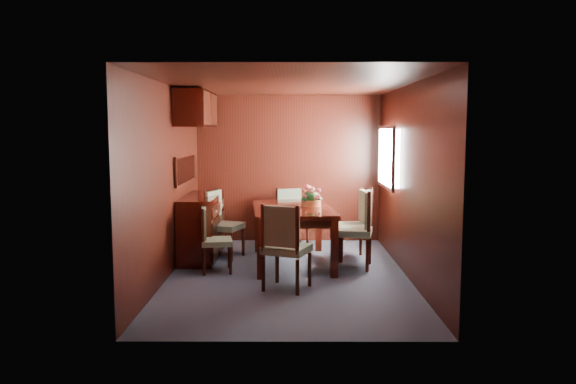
{
  "coord_description": "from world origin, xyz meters",
  "views": [
    {
      "loc": [
        0.02,
        -6.98,
        1.85
      ],
      "look_at": [
        0.0,
        0.14,
        1.05
      ],
      "focal_mm": 35.0,
      "sensor_mm": 36.0,
      "label": 1
    }
  ],
  "objects_px": {
    "chair_right_near": "(359,224)",
    "sideboard": "(202,227)",
    "chair_left_near": "(211,236)",
    "chair_head": "(284,242)",
    "flower_centerpiece": "(311,196)",
    "dining_table": "(293,215)"
  },
  "relations": [
    {
      "from": "dining_table",
      "to": "chair_right_near",
      "type": "relative_size",
      "value": 1.67
    },
    {
      "from": "chair_left_near",
      "to": "chair_right_near",
      "type": "height_order",
      "value": "chair_right_near"
    },
    {
      "from": "dining_table",
      "to": "chair_left_near",
      "type": "distance_m",
      "value": 1.17
    },
    {
      "from": "chair_right_near",
      "to": "flower_centerpiece",
      "type": "xyz_separation_m",
      "value": [
        -0.63,
        0.33,
        0.34
      ]
    },
    {
      "from": "chair_right_near",
      "to": "sideboard",
      "type": "bearing_deg",
      "value": 86.55
    },
    {
      "from": "chair_left_near",
      "to": "chair_head",
      "type": "xyz_separation_m",
      "value": [
        0.95,
        -0.84,
        0.09
      ]
    },
    {
      "from": "chair_right_near",
      "to": "flower_centerpiece",
      "type": "bearing_deg",
      "value": 74.23
    },
    {
      "from": "flower_centerpiece",
      "to": "sideboard",
      "type": "bearing_deg",
      "value": 170.17
    },
    {
      "from": "chair_head",
      "to": "chair_right_near",
      "type": "bearing_deg",
      "value": 69.4
    },
    {
      "from": "chair_right_near",
      "to": "flower_centerpiece",
      "type": "distance_m",
      "value": 0.79
    },
    {
      "from": "chair_left_near",
      "to": "chair_head",
      "type": "relative_size",
      "value": 0.84
    },
    {
      "from": "sideboard",
      "to": "flower_centerpiece",
      "type": "xyz_separation_m",
      "value": [
        1.57,
        -0.27,
        0.48
      ]
    },
    {
      "from": "dining_table",
      "to": "chair_right_near",
      "type": "xyz_separation_m",
      "value": [
        0.89,
        -0.23,
        -0.09
      ]
    },
    {
      "from": "chair_head",
      "to": "flower_centerpiece",
      "type": "distance_m",
      "value": 1.5
    },
    {
      "from": "chair_right_near",
      "to": "chair_left_near",
      "type": "bearing_deg",
      "value": 108.79
    },
    {
      "from": "dining_table",
      "to": "chair_right_near",
      "type": "bearing_deg",
      "value": -18.78
    },
    {
      "from": "sideboard",
      "to": "flower_centerpiece",
      "type": "distance_m",
      "value": 1.66
    },
    {
      "from": "chair_left_near",
      "to": "sideboard",
      "type": "bearing_deg",
      "value": -172.12
    },
    {
      "from": "dining_table",
      "to": "flower_centerpiece",
      "type": "bearing_deg",
      "value": 16.95
    },
    {
      "from": "chair_left_near",
      "to": "chair_head",
      "type": "bearing_deg",
      "value": 39.14
    },
    {
      "from": "sideboard",
      "to": "chair_left_near",
      "type": "height_order",
      "value": "sideboard"
    },
    {
      "from": "chair_head",
      "to": "dining_table",
      "type": "bearing_deg",
      "value": 107.58
    }
  ]
}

